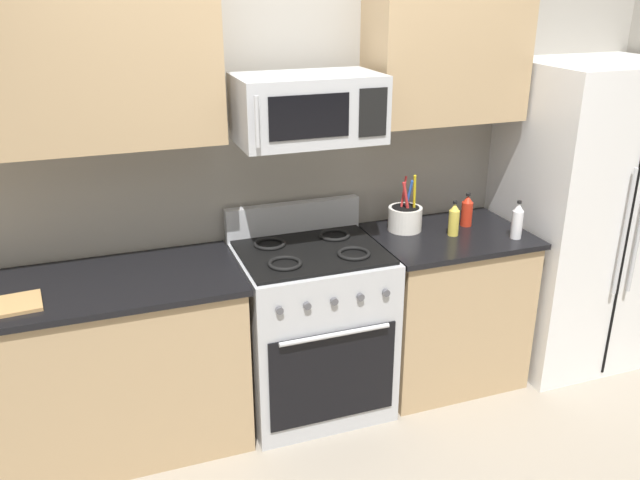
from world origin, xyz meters
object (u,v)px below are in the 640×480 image
utensil_crock (405,217)px  cutting_board (0,307)px  range_oven (311,327)px  microwave (308,108)px  refrigerator (581,217)px  bottle_oil (454,220)px  bottle_vinegar (517,221)px  bottle_hot_sauce (467,211)px

utensil_crock → cutting_board: 2.09m
range_oven → microwave: bearing=90.1°
range_oven → refrigerator: 1.76m
bottle_oil → bottle_vinegar: bearing=-27.5°
range_oven → utensil_crock: bearing=12.7°
range_oven → bottle_oil: (0.82, -0.03, 0.53)m
bottle_oil → bottle_hot_sauce: bearing=36.1°
range_oven → cutting_board: (-1.46, -0.13, 0.45)m
utensil_crock → bottle_hot_sauce: bearing=-8.6°
microwave → bottle_oil: (0.82, -0.06, -0.65)m
cutting_board → bottle_vinegar: size_ratio=1.59×
refrigerator → bottle_oil: refrigerator is taller
refrigerator → microwave: refrigerator is taller
range_oven → bottle_vinegar: bearing=-9.3°
range_oven → bottle_hot_sauce: bottle_hot_sauce is taller
microwave → utensil_crock: 0.91m
refrigerator → bottle_hot_sauce: bearing=172.3°
microwave → cutting_board: (-1.46, -0.16, -0.73)m
range_oven → microwave: size_ratio=1.57×
bottle_hot_sauce → bottle_oil: bottle_oil is taller
utensil_crock → refrigerator: bearing=-8.0°
refrigerator → bottle_oil: (-0.88, -0.01, 0.09)m
utensil_crock → cutting_board: bearing=-172.6°
refrigerator → bottle_vinegar: (-0.58, -0.17, 0.10)m
bottle_hot_sauce → bottle_vinegar: size_ratio=0.90×
cutting_board → bottle_oil: bottle_oil is taller
bottle_vinegar → refrigerator: bearing=15.9°
bottle_oil → bottle_vinegar: bottle_vinegar is taller
utensil_crock → cutting_board: (-2.07, -0.27, -0.07)m
bottle_hot_sauce → microwave: bearing=-176.9°
refrigerator → bottle_vinegar: refrigerator is taller
refrigerator → utensil_crock: 1.11m
microwave → bottle_hot_sauce: bearing=3.1°
refrigerator → bottle_vinegar: 0.61m
range_oven → utensil_crock: utensil_crock is taller
bottle_oil → range_oven: bearing=178.1°
range_oven → bottle_oil: 0.98m
refrigerator → bottle_hot_sauce: 0.74m
microwave → bottle_oil: microwave is taller
refrigerator → bottle_hot_sauce: (-0.73, 0.10, 0.09)m
refrigerator → microwave: (-1.70, 0.05, 0.74)m
utensil_crock → bottle_hot_sauce: 0.37m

